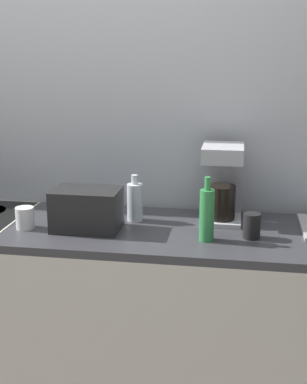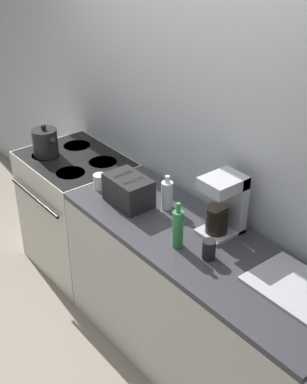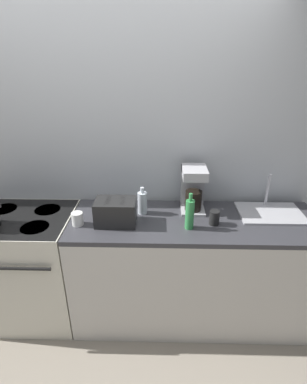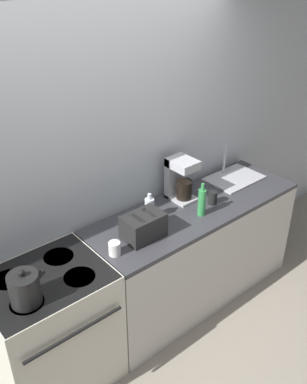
{
  "view_description": "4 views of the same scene",
  "coord_description": "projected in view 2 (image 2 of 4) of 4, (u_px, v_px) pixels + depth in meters",
  "views": [
    {
      "loc": [
        0.73,
        -1.91,
        1.71
      ],
      "look_at": [
        0.37,
        0.33,
        1.1
      ],
      "focal_mm": 50.0,
      "sensor_mm": 36.0,
      "label": 1
    },
    {
      "loc": [
        2.4,
        -1.39,
        2.65
      ],
      "look_at": [
        0.24,
        0.33,
        1.06
      ],
      "focal_mm": 50.0,
      "sensor_mm": 36.0,
      "label": 2
    },
    {
      "loc": [
        0.4,
        -1.64,
        2.07
      ],
      "look_at": [
        0.35,
        0.4,
        1.12
      ],
      "focal_mm": 28.0,
      "sensor_mm": 36.0,
      "label": 3
    },
    {
      "loc": [
        -1.48,
        -1.71,
        2.74
      ],
      "look_at": [
        0.3,
        0.41,
        1.16
      ],
      "focal_mm": 40.0,
      "sensor_mm": 36.0,
      "label": 4
    }
  ],
  "objects": [
    {
      "name": "counter_block",
      "position": [
        197.0,
        307.0,
        3.18
      ],
      "size": [
        1.89,
        0.64,
        0.93
      ],
      "color": "silver",
      "rests_on": "ground_plane"
    },
    {
      "name": "stove",
      "position": [
        78.0,
        212.0,
        4.1
      ],
      "size": [
        0.79,
        0.67,
        0.93
      ],
      "color": "silver",
      "rests_on": "ground_plane"
    },
    {
      "name": "toaster",
      "position": [
        129.0,
        190.0,
        3.28
      ],
      "size": [
        0.29,
        0.2,
        0.18
      ],
      "color": "black",
      "rests_on": "counter_block"
    },
    {
      "name": "ground_plane",
      "position": [
        95.0,
        326.0,
        3.7
      ],
      "size": [
        12.0,
        12.0,
        0.0
      ],
      "primitive_type": "plane",
      "color": "gray"
    },
    {
      "name": "bottle_green",
      "position": [
        178.0,
        228.0,
        2.87
      ],
      "size": [
        0.06,
        0.06,
        0.27
      ],
      "color": "#338C47",
      "rests_on": "counter_block"
    },
    {
      "name": "bottle_clear",
      "position": [
        167.0,
        194.0,
        3.23
      ],
      "size": [
        0.07,
        0.07,
        0.22
      ],
      "color": "silver",
      "rests_on": "counter_block"
    },
    {
      "name": "kettle",
      "position": [
        45.0,
        142.0,
        3.87
      ],
      "size": [
        0.23,
        0.18,
        0.24
      ],
      "color": "black",
      "rests_on": "stove"
    },
    {
      "name": "cup_black",
      "position": [
        209.0,
        250.0,
        2.81
      ],
      "size": [
        0.07,
        0.07,
        0.11
      ],
      "color": "black",
      "rests_on": "counter_block"
    },
    {
      "name": "wall_back",
      "position": [
        175.0,
        128.0,
        3.43
      ],
      "size": [
        8.0,
        0.05,
        2.6
      ],
      "color": "silver",
      "rests_on": "ground_plane"
    },
    {
      "name": "coffee_maker",
      "position": [
        225.0,
        203.0,
        2.97
      ],
      "size": [
        0.18,
        0.24,
        0.35
      ],
      "color": "#B7B7BC",
      "rests_on": "counter_block"
    },
    {
      "name": "sink_tray",
      "position": [
        300.0,
        287.0,
        2.6
      ],
      "size": [
        0.49,
        0.35,
        0.28
      ],
      "color": "#B7B7BC",
      "rests_on": "counter_block"
    },
    {
      "name": "cup_white",
      "position": [
        100.0,
        181.0,
        3.47
      ],
      "size": [
        0.08,
        0.08,
        0.1
      ],
      "color": "white",
      "rests_on": "counter_block"
    }
  ]
}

